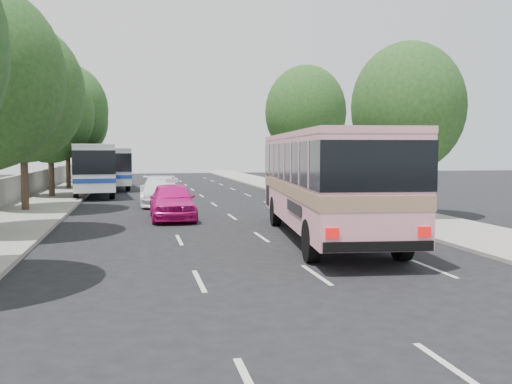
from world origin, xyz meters
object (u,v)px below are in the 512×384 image
object	(u,v)px
pink_taxi	(172,201)
white_pickup	(160,191)
tour_coach_front	(92,165)
pink_bus	(326,173)
tour_coach_rear	(111,164)

from	to	relation	value
pink_taxi	white_pickup	distance (m)	6.51
white_pickup	tour_coach_front	world-z (taller)	tour_coach_front
pink_bus	tour_coach_rear	size ratio (longest dim) A/B	1.07
pink_bus	tour_coach_rear	bearing A→B (deg)	113.81
pink_taxi	white_pickup	xyz separation A→B (m)	(-0.25, 6.51, -0.03)
pink_taxi	white_pickup	size ratio (longest dim) A/B	0.88
tour_coach_front	pink_bus	bearing A→B (deg)	-71.91
pink_bus	pink_taxi	size ratio (longest dim) A/B	2.43
pink_bus	tour_coach_rear	world-z (taller)	pink_bus
pink_taxi	tour_coach_front	xyz separation A→B (m)	(-4.55, 14.97, 1.27)
white_pickup	tour_coach_rear	size ratio (longest dim) A/B	0.50
pink_bus	white_pickup	distance (m)	14.14
pink_bus	tour_coach_front	xyz separation A→B (m)	(-9.40, 21.56, -0.19)
pink_taxi	tour_coach_front	distance (m)	15.70
white_pickup	tour_coach_rear	bearing A→B (deg)	103.58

